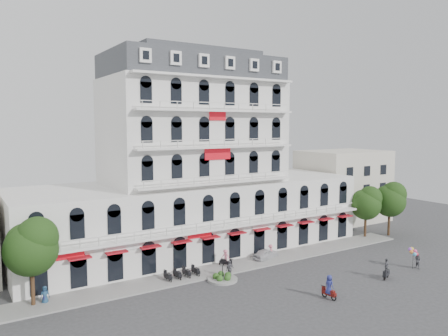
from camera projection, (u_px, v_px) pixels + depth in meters
ground at (281, 293)px, 42.59m from camera, size 120.00×120.00×0.00m
sidewalk at (231, 267)px, 50.18m from camera, size 53.00×4.00×0.16m
main_building at (193, 174)px, 56.79m from camera, size 45.00×15.00×25.80m
flank_building_east at (343, 186)px, 74.71m from camera, size 14.00×10.00×12.00m
traffic_island at (222, 278)px, 46.04m from camera, size 3.20×3.20×1.60m
parked_scooter_row at (182, 279)px, 46.66m from camera, size 4.40×1.80×1.10m
tree_west_inner at (31, 245)px, 38.97m from camera, size 4.76×4.76×8.25m
tree_east_inner at (366, 202)px, 63.20m from camera, size 4.40×4.37×7.57m
tree_east_outer at (390, 198)px, 64.43m from camera, size 4.65×4.65×8.05m
parked_car at (266, 254)px, 53.41m from camera, size 4.06×2.51×1.29m
rider_east at (329, 287)px, 41.10m from camera, size 0.69×1.70×2.34m
rider_northeast at (386, 268)px, 46.46m from camera, size 1.62×0.89×2.29m
rider_center at (226, 258)px, 50.28m from camera, size 1.10×1.50×2.11m
pedestrian_left at (45, 295)px, 39.96m from camera, size 0.86×0.59×1.69m
pedestrian_mid at (230, 269)px, 46.73m from camera, size 1.23×0.75×1.95m
pedestrian_right at (271, 251)px, 53.78m from camera, size 1.24×1.21×1.70m
pedestrian_far at (45, 296)px, 39.97m from camera, size 0.65×0.68×1.56m
balloon_vendor at (416, 258)px, 49.69m from camera, size 1.42×1.35×2.45m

